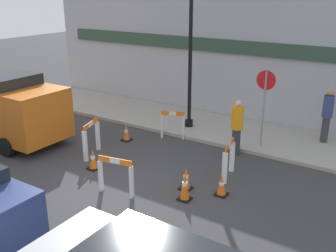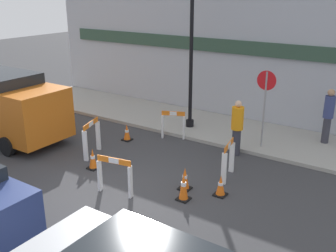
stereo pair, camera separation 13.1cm
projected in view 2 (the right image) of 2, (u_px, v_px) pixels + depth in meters
name	position (u px, v px, depth m)	size (l,w,h in m)	color
ground_plane	(105.00, 198.00, 9.61)	(60.00, 60.00, 0.00)	#38383A
sidewalk_slab	(216.00, 128.00, 14.26)	(18.00, 2.92, 0.11)	#9E9B93
storefront_facade	(238.00, 48.00, 14.57)	(18.00, 0.22, 5.50)	#A3A8B2
streetlamp_post	(192.00, 14.00, 12.97)	(0.44, 0.44, 6.23)	black
stop_sign	(265.00, 97.00, 11.96)	(0.60, 0.06, 2.42)	gray
barricade_0	(228.00, 159.00, 10.48)	(0.28, 0.85, 1.03)	white
barricade_1	(173.00, 124.00, 13.28)	(0.78, 0.44, 0.96)	white
barricade_2	(92.00, 137.00, 11.91)	(0.43, 0.95, 1.09)	white
barricade_3	(115.00, 174.00, 9.65)	(0.95, 0.29, 0.98)	white
traffic_cone_0	(184.00, 186.00, 9.44)	(0.30, 0.30, 0.74)	black
traffic_cone_1	(221.00, 186.00, 9.67)	(0.30, 0.30, 0.54)	black
traffic_cone_2	(93.00, 159.00, 11.10)	(0.30, 0.30, 0.61)	black
traffic_cone_3	(185.00, 179.00, 9.96)	(0.30, 0.30, 0.60)	black
traffic_cone_4	(127.00, 133.00, 13.19)	(0.30, 0.30, 0.57)	black
person_worker	(237.00, 126.00, 11.83)	(0.51, 0.51, 1.73)	#33333D
person_pedestrian	(328.00, 114.00, 12.46)	(0.45, 0.45, 1.79)	#33333D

